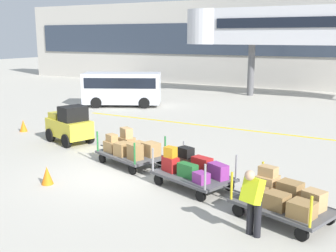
{
  "coord_description": "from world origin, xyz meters",
  "views": [
    {
      "loc": [
        7.57,
        -10.4,
        4.34
      ],
      "look_at": [
        -0.17,
        4.02,
        0.82
      ],
      "focal_mm": 44.58,
      "sensor_mm": 36.0,
      "label": 1
    }
  ],
  "objects_px": {
    "baggage_cart_lead": "(131,149)",
    "safety_cone_far": "(47,175)",
    "baggage_cart_tail": "(283,199)",
    "baggage_handler": "(253,200)",
    "safety_cone_near": "(23,126)",
    "shuttle_van": "(122,87)",
    "baggage_tug": "(69,125)",
    "baggage_cart_middle": "(193,170)"
  },
  "relations": [
    {
      "from": "baggage_cart_tail",
      "to": "safety_cone_near",
      "type": "bearing_deg",
      "value": 163.03
    },
    {
      "from": "baggage_tug",
      "to": "baggage_cart_middle",
      "type": "height_order",
      "value": "baggage_tug"
    },
    {
      "from": "baggage_cart_middle",
      "to": "safety_cone_near",
      "type": "height_order",
      "value": "baggage_cart_middle"
    },
    {
      "from": "baggage_cart_middle",
      "to": "shuttle_van",
      "type": "bearing_deg",
      "value": 132.16
    },
    {
      "from": "baggage_tug",
      "to": "safety_cone_far",
      "type": "height_order",
      "value": "baggage_tug"
    },
    {
      "from": "baggage_cart_lead",
      "to": "baggage_cart_middle",
      "type": "relative_size",
      "value": 1.0
    },
    {
      "from": "baggage_tug",
      "to": "baggage_cart_lead",
      "type": "distance_m",
      "value": 4.14
    },
    {
      "from": "baggage_cart_lead",
      "to": "safety_cone_far",
      "type": "bearing_deg",
      "value": -111.82
    },
    {
      "from": "baggage_tug",
      "to": "shuttle_van",
      "type": "distance_m",
      "value": 9.5
    },
    {
      "from": "safety_cone_near",
      "to": "shuttle_van",
      "type": "bearing_deg",
      "value": 90.6
    },
    {
      "from": "shuttle_van",
      "to": "baggage_handler",
      "type": "bearing_deg",
      "value": -46.77
    },
    {
      "from": "baggage_tug",
      "to": "baggage_cart_tail",
      "type": "distance_m",
      "value": 10.13
    },
    {
      "from": "baggage_cart_middle",
      "to": "shuttle_van",
      "type": "xyz_separation_m",
      "value": [
        -10.14,
        11.19,
        0.71
      ]
    },
    {
      "from": "baggage_handler",
      "to": "safety_cone_near",
      "type": "height_order",
      "value": "baggage_handler"
    },
    {
      "from": "baggage_tug",
      "to": "baggage_handler",
      "type": "distance_m",
      "value": 10.24
    },
    {
      "from": "baggage_handler",
      "to": "baggage_tug",
      "type": "bearing_deg",
      "value": 153.65
    },
    {
      "from": "baggage_cart_middle",
      "to": "safety_cone_far",
      "type": "bearing_deg",
      "value": -154.98
    },
    {
      "from": "safety_cone_near",
      "to": "safety_cone_far",
      "type": "distance_m",
      "value": 7.74
    },
    {
      "from": "baggage_handler",
      "to": "safety_cone_far",
      "type": "bearing_deg",
      "value": 176.82
    },
    {
      "from": "baggage_cart_tail",
      "to": "shuttle_van",
      "type": "height_order",
      "value": "shuttle_van"
    },
    {
      "from": "safety_cone_far",
      "to": "baggage_cart_middle",
      "type": "bearing_deg",
      "value": 25.02
    },
    {
      "from": "baggage_cart_middle",
      "to": "safety_cone_near",
      "type": "bearing_deg",
      "value": 163.77
    },
    {
      "from": "baggage_cart_tail",
      "to": "safety_cone_near",
      "type": "distance_m",
      "value": 13.48
    },
    {
      "from": "baggage_tug",
      "to": "safety_cone_far",
      "type": "xyz_separation_m",
      "value": [
        2.77,
        -4.19,
        -0.48
      ]
    },
    {
      "from": "safety_cone_far",
      "to": "baggage_tug",
      "type": "bearing_deg",
      "value": 123.51
    },
    {
      "from": "baggage_cart_tail",
      "to": "baggage_tug",
      "type": "bearing_deg",
      "value": 160.67
    },
    {
      "from": "baggage_tug",
      "to": "baggage_cart_middle",
      "type": "bearing_deg",
      "value": -19.24
    },
    {
      "from": "baggage_tug",
      "to": "baggage_cart_lead",
      "type": "height_order",
      "value": "baggage_tug"
    },
    {
      "from": "baggage_cart_tail",
      "to": "baggage_handler",
      "type": "bearing_deg",
      "value": -107.94
    },
    {
      "from": "baggage_cart_lead",
      "to": "safety_cone_far",
      "type": "distance_m",
      "value": 3.06
    },
    {
      "from": "baggage_tug",
      "to": "shuttle_van",
      "type": "xyz_separation_m",
      "value": [
        -3.42,
        8.85,
        0.48
      ]
    },
    {
      "from": "baggage_tug",
      "to": "baggage_handler",
      "type": "relative_size",
      "value": 1.5
    },
    {
      "from": "baggage_cart_lead",
      "to": "baggage_cart_tail",
      "type": "xyz_separation_m",
      "value": [
        5.65,
        -1.99,
        -0.01
      ]
    },
    {
      "from": "baggage_handler",
      "to": "safety_cone_near",
      "type": "distance_m",
      "value": 13.53
    },
    {
      "from": "baggage_cart_lead",
      "to": "baggage_handler",
      "type": "bearing_deg",
      "value": -31.16
    },
    {
      "from": "baggage_tug",
      "to": "shuttle_van",
      "type": "height_order",
      "value": "shuttle_van"
    },
    {
      "from": "baggage_handler",
      "to": "shuttle_van",
      "type": "distance_m",
      "value": 18.39
    },
    {
      "from": "baggage_cart_tail",
      "to": "safety_cone_near",
      "type": "height_order",
      "value": "baggage_cart_tail"
    },
    {
      "from": "baggage_cart_tail",
      "to": "safety_cone_near",
      "type": "relative_size",
      "value": 5.58
    },
    {
      "from": "baggage_cart_middle",
      "to": "safety_cone_near",
      "type": "relative_size",
      "value": 5.58
    },
    {
      "from": "baggage_cart_middle",
      "to": "safety_cone_far",
      "type": "distance_m",
      "value": 4.36
    },
    {
      "from": "baggage_cart_tail",
      "to": "shuttle_van",
      "type": "distance_m",
      "value": 17.83
    }
  ]
}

